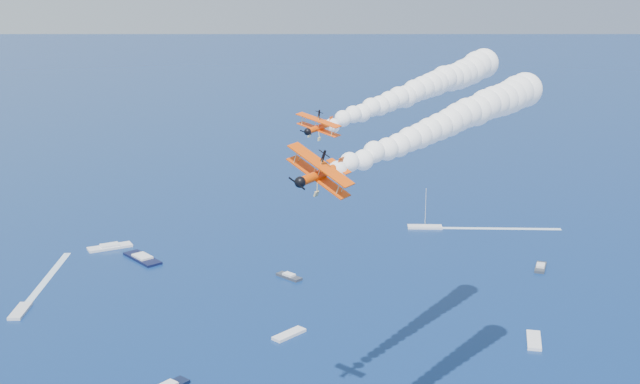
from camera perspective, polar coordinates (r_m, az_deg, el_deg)
biplane_lead at (r=121.14m, az=-0.03°, el=4.46°), size 8.53×9.64×6.05m
biplane_trail at (r=99.18m, az=0.03°, el=1.24°), size 10.85×12.76×9.57m
smoke_trail_lead at (r=143.54m, az=6.71°, el=6.93°), size 56.65×36.24×9.94m
smoke_trail_trail at (r=120.77m, az=8.54°, el=4.65°), size 56.46×31.81×9.94m
spectator_boats at (r=202.21m, az=-13.35°, el=-8.91°), size 233.05×177.66×0.70m
boat_wakes at (r=226.33m, az=-8.24°, el=-6.04°), size 188.14×73.19×0.04m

